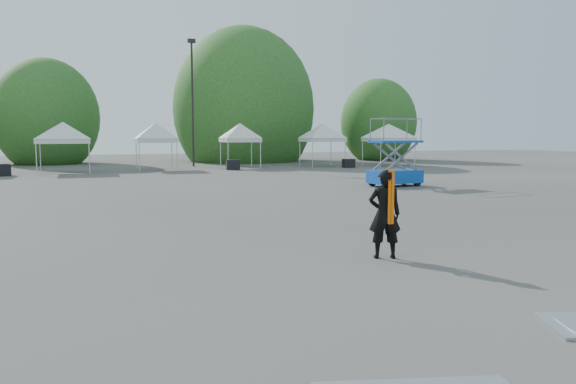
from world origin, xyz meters
name	(u,v)px	position (x,y,z in m)	size (l,w,h in m)	color
ground	(307,245)	(0.00, 0.00, 0.00)	(120.00, 120.00, 0.00)	#474442
light_pole_east	(192,95)	(3.00, 32.00, 5.52)	(0.60, 0.25, 9.80)	black
tree_mid_w	(47,117)	(-8.00, 40.00, 3.93)	(4.16, 4.16, 6.33)	#382314
tree_mid_e	(244,109)	(9.00, 39.00, 4.84)	(5.12, 5.12, 7.79)	#382314
tree_far_e	(378,123)	(22.00, 37.00, 3.63)	(3.84, 3.84, 5.84)	#382314
tent_d	(63,126)	(-6.26, 27.68, 3.06)	(4.68, 4.68, 3.88)	silver
tent_e	(156,127)	(-0.22, 28.68, 3.06)	(3.88, 3.88, 3.88)	silver
tent_f	(240,127)	(5.96, 28.84, 3.06)	(3.74, 3.74, 3.88)	silver
tent_g	(322,127)	(12.56, 28.75, 3.06)	(4.12, 4.12, 3.88)	silver
tent_h	(389,127)	(17.85, 27.69, 3.06)	(4.56, 4.56, 3.88)	silver
man	(385,214)	(1.03, -1.78, 0.93)	(0.78, 0.63, 1.85)	black
scissor_lift	(395,152)	(9.41, 12.16, 1.67)	(2.71, 1.61, 3.31)	#0D48AB
crate_west	(2,170)	(-9.74, 25.82, 0.36)	(0.93, 0.72, 0.72)	black
crate_mid	(233,165)	(4.91, 26.92, 0.36)	(0.93, 0.72, 0.72)	black
crate_east	(349,163)	(13.75, 26.42, 0.32)	(0.84, 0.65, 0.65)	black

